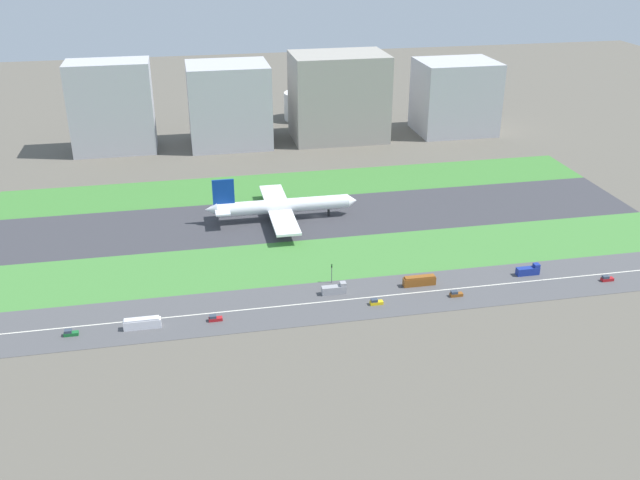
{
  "coord_description": "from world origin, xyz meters",
  "views": [
    {
      "loc": [
        -53.6,
        -275.87,
        118.66
      ],
      "look_at": [
        -5.66,
        -36.5,
        6.0
      ],
      "focal_mm": 39.66,
      "sensor_mm": 36.0,
      "label": 1
    }
  ],
  "objects_px": {
    "airliner": "(280,206)",
    "fuel_tank_west": "(305,106)",
    "office_tower": "(339,97)",
    "car_4": "(215,318)",
    "car_3": "(607,279)",
    "truck_0": "(528,271)",
    "truck_1": "(335,289)",
    "car_0": "(376,302)",
    "terminal_building": "(112,107)",
    "bus_1": "(142,323)",
    "car_1": "(70,333)",
    "hangar_building": "(229,105)",
    "cargo_warehouse": "(455,97)",
    "traffic_light": "(332,272)",
    "bus_0": "(419,281)",
    "car_2": "(456,294)"
  },
  "relations": [
    {
      "from": "car_3",
      "to": "car_2",
      "type": "height_order",
      "value": "same"
    },
    {
      "from": "terminal_building",
      "to": "car_0",
      "type": "bearing_deg",
      "value": -63.65
    },
    {
      "from": "truck_0",
      "to": "cargo_warehouse",
      "type": "xyz_separation_m",
      "value": [
        40.82,
        182.0,
        19.29
      ]
    },
    {
      "from": "car_3",
      "to": "truck_0",
      "type": "bearing_deg",
      "value": -21.61
    },
    {
      "from": "truck_1",
      "to": "office_tower",
      "type": "height_order",
      "value": "office_tower"
    },
    {
      "from": "car_3",
      "to": "hangar_building",
      "type": "bearing_deg",
      "value": -58.57
    },
    {
      "from": "office_tower",
      "to": "car_4",
      "type": "bearing_deg",
      "value": -113.55
    },
    {
      "from": "bus_0",
      "to": "truck_1",
      "type": "height_order",
      "value": "truck_1"
    },
    {
      "from": "car_1",
      "to": "bus_1",
      "type": "height_order",
      "value": "bus_1"
    },
    {
      "from": "truck_1",
      "to": "car_0",
      "type": "xyz_separation_m",
      "value": [
        11.95,
        -10.0,
        -0.75
      ]
    },
    {
      "from": "airliner",
      "to": "terminal_building",
      "type": "bearing_deg",
      "value": 123.05
    },
    {
      "from": "car_1",
      "to": "car_0",
      "type": "distance_m",
      "value": 97.96
    },
    {
      "from": "airliner",
      "to": "fuel_tank_west",
      "type": "distance_m",
      "value": 163.81
    },
    {
      "from": "car_3",
      "to": "traffic_light",
      "type": "relative_size",
      "value": 0.61
    },
    {
      "from": "car_2",
      "to": "fuel_tank_west",
      "type": "xyz_separation_m",
      "value": [
        -9.84,
        237.0,
        7.63
      ]
    },
    {
      "from": "airliner",
      "to": "car_4",
      "type": "bearing_deg",
      "value": -112.67
    },
    {
      "from": "bus_1",
      "to": "car_0",
      "type": "distance_m",
      "value": 76.16
    },
    {
      "from": "bus_1",
      "to": "fuel_tank_west",
      "type": "distance_m",
      "value": 255.26
    },
    {
      "from": "car_4",
      "to": "bus_1",
      "type": "height_order",
      "value": "bus_1"
    },
    {
      "from": "hangar_building",
      "to": "car_1",
      "type": "bearing_deg",
      "value": -108.9
    },
    {
      "from": "office_tower",
      "to": "cargo_warehouse",
      "type": "relative_size",
      "value": 1.19
    },
    {
      "from": "bus_1",
      "to": "truck_0",
      "type": "height_order",
      "value": "truck_0"
    },
    {
      "from": "car_4",
      "to": "car_2",
      "type": "bearing_deg",
      "value": -180.0
    },
    {
      "from": "fuel_tank_west",
      "to": "bus_0",
      "type": "bearing_deg",
      "value": -89.97
    },
    {
      "from": "traffic_light",
      "to": "car_3",
      "type": "bearing_deg",
      "value": -10.58
    },
    {
      "from": "car_1",
      "to": "traffic_light",
      "type": "distance_m",
      "value": 88.61
    },
    {
      "from": "bus_1",
      "to": "car_3",
      "type": "distance_m",
      "value": 161.27
    },
    {
      "from": "car_3",
      "to": "office_tower",
      "type": "height_order",
      "value": "office_tower"
    },
    {
      "from": "airliner",
      "to": "bus_0",
      "type": "height_order",
      "value": "airliner"
    },
    {
      "from": "car_1",
      "to": "bus_1",
      "type": "xyz_separation_m",
      "value": [
        21.8,
        0.0,
        0.9
      ]
    },
    {
      "from": "car_3",
      "to": "fuel_tank_west",
      "type": "bearing_deg",
      "value": -74.28
    },
    {
      "from": "airliner",
      "to": "traffic_light",
      "type": "xyz_separation_m",
      "value": [
        9.67,
        -60.01,
        -1.94
      ]
    },
    {
      "from": "truck_1",
      "to": "car_0",
      "type": "height_order",
      "value": "truck_1"
    },
    {
      "from": "truck_1",
      "to": "traffic_light",
      "type": "xyz_separation_m",
      "value": [
        0.68,
        7.99,
        2.62
      ]
    },
    {
      "from": "airliner",
      "to": "car_4",
      "type": "relative_size",
      "value": 14.77
    },
    {
      "from": "fuel_tank_west",
      "to": "airliner",
      "type": "bearing_deg",
      "value": -103.9
    },
    {
      "from": "car_0",
      "to": "traffic_light",
      "type": "bearing_deg",
      "value": -57.95
    },
    {
      "from": "bus_0",
      "to": "cargo_warehouse",
      "type": "height_order",
      "value": "cargo_warehouse"
    },
    {
      "from": "truck_0",
      "to": "terminal_building",
      "type": "bearing_deg",
      "value": 130.41
    },
    {
      "from": "truck_0",
      "to": "cargo_warehouse",
      "type": "distance_m",
      "value": 187.52
    },
    {
      "from": "terminal_building",
      "to": "cargo_warehouse",
      "type": "height_order",
      "value": "terminal_building"
    },
    {
      "from": "car_1",
      "to": "car_2",
      "type": "height_order",
      "value": "same"
    },
    {
      "from": "car_1",
      "to": "fuel_tank_west",
      "type": "bearing_deg",
      "value": -116.15
    },
    {
      "from": "car_3",
      "to": "car_2",
      "type": "bearing_deg",
      "value": 0.0
    },
    {
      "from": "airliner",
      "to": "car_0",
      "type": "relative_size",
      "value": 14.77
    },
    {
      "from": "cargo_warehouse",
      "to": "fuel_tank_west",
      "type": "height_order",
      "value": "cargo_warehouse"
    },
    {
      "from": "fuel_tank_west",
      "to": "hangar_building",
      "type": "bearing_deg",
      "value": -138.38
    },
    {
      "from": "car_4",
      "to": "truck_1",
      "type": "distance_m",
      "value": 42.75
    },
    {
      "from": "car_1",
      "to": "truck_1",
      "type": "height_order",
      "value": "truck_1"
    },
    {
      "from": "car_2",
      "to": "traffic_light",
      "type": "distance_m",
      "value": 43.54
    }
  ]
}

